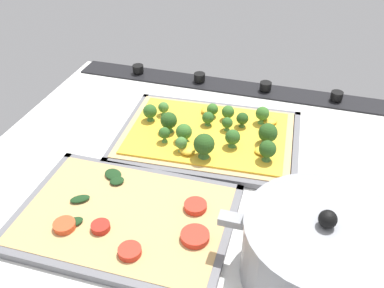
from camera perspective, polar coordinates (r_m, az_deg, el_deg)
ground_plane at (r=80.38cm, az=0.31°, el=-4.09°), size 82.61×72.86×3.00cm
stove_control_panel at (r=105.97cm, az=5.36°, el=7.84°), size 79.30×7.00×2.60cm
baking_tray_front at (r=86.58cm, az=2.22°, el=0.77°), size 37.61×28.24×1.30cm
broccoli_pizza at (r=85.21cm, az=2.50°, el=1.46°), size 35.07×25.70×6.21cm
baking_tray_back at (r=70.18cm, az=-9.00°, el=-9.88°), size 34.61×24.63×1.30cm
veggie_pizza_back at (r=69.50cm, az=-8.86°, el=-9.62°), size 32.19×22.21×1.90cm
cooking_pot at (r=61.10cm, az=16.70°, el=-13.71°), size 27.82×21.04×12.53cm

